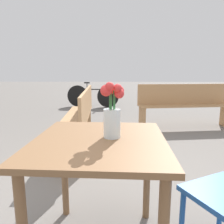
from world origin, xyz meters
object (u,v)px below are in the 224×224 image
at_px(bicycle, 93,96).
at_px(flower_vase, 112,113).
at_px(bench_near, 184,103).
at_px(table_front, 100,158).
at_px(bench_middle, 81,115).

bearing_deg(bicycle, flower_vase, -82.70).
distance_m(bench_near, bicycle, 3.12).
bearing_deg(table_front, flower_vase, 26.47).
relative_size(bench_near, bicycle, 1.17).
distance_m(flower_vase, bench_middle, 1.97).
bearing_deg(table_front, bench_middle, 102.23).
distance_m(flower_vase, bench_near, 3.38).
relative_size(flower_vase, bicycle, 0.20).
height_order(flower_vase, bench_near, flower_vase).
bearing_deg(bench_near, bicycle, 131.34).
bearing_deg(bicycle, table_front, -83.49).
relative_size(bench_near, bench_middle, 0.97).
bearing_deg(bench_middle, flower_vase, -75.46).
xyz_separation_m(table_front, flower_vase, (0.07, 0.04, 0.26)).
bearing_deg(bench_middle, bicycle, 93.39).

